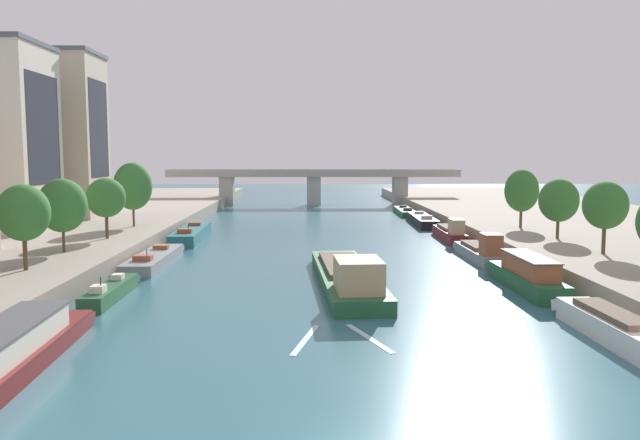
{
  "coord_description": "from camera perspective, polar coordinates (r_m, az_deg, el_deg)",
  "views": [
    {
      "loc": [
        -1.58,
        -21.0,
        10.35
      ],
      "look_at": [
        0.0,
        50.36,
        2.95
      ],
      "focal_mm": 35.68,
      "sensor_mm": 36.0,
      "label": 1
    }
  ],
  "objects": [
    {
      "name": "quay_right",
      "position": [
        85.16,
        24.69,
        -0.98
      ],
      "size": [
        36.0,
        170.0,
        1.86
      ],
      "primitive_type": "cube",
      "color": "gray",
      "rests_on": "ground"
    },
    {
      "name": "moored_boat_right_near",
      "position": [
        51.31,
        18.05,
        -4.71
      ],
      "size": [
        2.59,
        12.47,
        2.73
      ],
      "color": "#235633",
      "rests_on": "ground"
    },
    {
      "name": "tree_left_second",
      "position": [
        59.36,
        -22.12,
        1.21
      ],
      "size": [
        4.16,
        4.16,
        6.41
      ],
      "color": "brown",
      "rests_on": "quay_left"
    },
    {
      "name": "moored_boat_right_upstream",
      "position": [
        63.99,
        14.18,
        -2.75
      ],
      "size": [
        2.31,
        12.29,
        3.08
      ],
      "color": "gray",
      "rests_on": "ground"
    },
    {
      "name": "moored_boat_right_downstream",
      "position": [
        95.14,
        9.14,
        0.0
      ],
      "size": [
        3.21,
        16.28,
        2.39
      ],
      "color": "black",
      "rests_on": "ground"
    },
    {
      "name": "moored_boat_right_far",
      "position": [
        78.11,
        11.57,
        -1.14
      ],
      "size": [
        2.3,
        12.33,
        2.95
      ],
      "color": "maroon",
      "rests_on": "ground"
    },
    {
      "name": "moored_boat_right_gap_after",
      "position": [
        110.87,
        7.61,
        0.77
      ],
      "size": [
        2.88,
        13.84,
        2.06
      ],
      "color": "#235633",
      "rests_on": "ground"
    },
    {
      "name": "barge_midriver",
      "position": [
        49.69,
        2.5,
        -4.99
      ],
      "size": [
        5.27,
        22.49,
        3.27
      ],
      "color": "#235633",
      "rests_on": "ground"
    },
    {
      "name": "tree_right_distant",
      "position": [
        77.08,
        17.64,
        2.52
      ],
      "size": [
        3.88,
        3.88,
        6.76
      ],
      "color": "brown",
      "rests_on": "quay_right"
    },
    {
      "name": "bridge_far",
      "position": [
        129.79,
        -0.57,
        3.39
      ],
      "size": [
        59.36,
        4.4,
        7.29
      ],
      "color": "#9E998E",
      "rests_on": "ground"
    },
    {
      "name": "moored_boat_right_lone",
      "position": [
        38.08,
        25.84,
        -8.85
      ],
      "size": [
        2.49,
        13.3,
        3.44
      ],
      "color": "silver",
      "rests_on": "ground"
    },
    {
      "name": "moored_boat_left_midway",
      "position": [
        79.48,
        -11.49,
        -1.19
      ],
      "size": [
        3.43,
        16.49,
        2.42
      ],
      "color": "#23666B",
      "rests_on": "ground"
    },
    {
      "name": "tree_left_midway",
      "position": [
        77.82,
        -16.45,
        2.92
      ],
      "size": [
        4.48,
        4.48,
        7.54
      ],
      "color": "brown",
      "rests_on": "quay_left"
    },
    {
      "name": "tree_right_end_of_row",
      "position": [
        68.24,
        20.62,
        1.66
      ],
      "size": [
        3.94,
        3.94,
        6.06
      ],
      "color": "brown",
      "rests_on": "quay_right"
    },
    {
      "name": "tree_left_far",
      "position": [
        51.16,
        -25.07,
        0.58
      ],
      "size": [
        3.78,
        3.78,
        6.32
      ],
      "color": "brown",
      "rests_on": "quay_left"
    },
    {
      "name": "wake_behind_barge",
      "position": [
        36.35,
        1.58,
        -10.6
      ],
      "size": [
        5.59,
        6.05,
        0.03
      ],
      "color": "#A5D1DB",
      "rests_on": "ground"
    },
    {
      "name": "moored_boat_left_gap_after",
      "position": [
        34.85,
        -25.58,
        -10.26
      ],
      "size": [
        3.6,
        15.3,
        2.35
      ],
      "color": "maroon",
      "rests_on": "ground"
    },
    {
      "name": "quay_left",
      "position": [
        83.83,
        -25.27,
        -1.1
      ],
      "size": [
        36.0,
        170.0,
        1.86
      ],
      "primitive_type": "cube",
      "color": "gray",
      "rests_on": "ground"
    },
    {
      "name": "tree_left_past_mid",
      "position": [
        67.5,
        -18.66,
        1.91
      ],
      "size": [
        3.91,
        3.91,
        6.14
      ],
      "color": "brown",
      "rests_on": "quay_left"
    },
    {
      "name": "moored_boat_left_upstream",
      "position": [
        61.93,
        -14.64,
        -3.38
      ],
      "size": [
        3.01,
        14.56,
        2.15
      ],
      "color": "gray",
      "rests_on": "ground"
    },
    {
      "name": "building_left_far_end",
      "position": [
        93.33,
        -23.14,
        7.02
      ],
      "size": [
        13.78,
        9.52,
        22.06
      ],
      "color": "beige",
      "rests_on": "quay_left"
    },
    {
      "name": "moored_boat_left_lone",
      "position": [
        48.37,
        -18.25,
        -6.05
      ],
      "size": [
        1.69,
        10.04,
        2.16
      ],
      "color": "#235633",
      "rests_on": "ground"
    },
    {
      "name": "tree_right_by_lamp",
      "position": [
        59.18,
        24.22,
        1.2
      ],
      "size": [
        3.73,
        3.73,
        6.22
      ],
      "color": "brown",
      "rests_on": "quay_right"
    }
  ]
}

